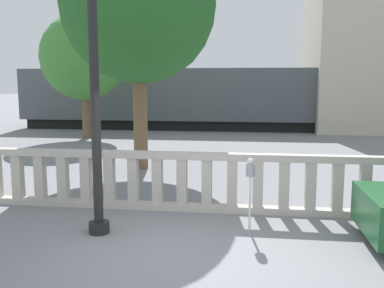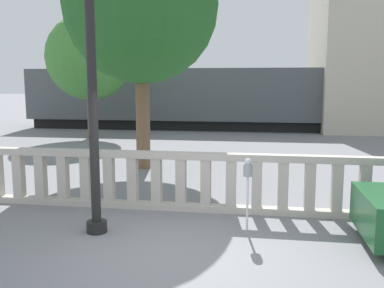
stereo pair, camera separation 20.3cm
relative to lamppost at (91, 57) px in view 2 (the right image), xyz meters
name	(u,v)px [view 2 (the right image)]	position (x,y,z in m)	size (l,w,h in m)	color
ground_plane	(169,257)	(1.50, -0.88, -3.06)	(160.00, 160.00, 0.00)	slate
balustrade	(193,182)	(1.50, 1.52, -2.45)	(13.59, 0.24, 1.22)	#BCB5A8
lamppost	(91,57)	(0.00, 0.00, 0.00)	(0.36, 0.36, 6.04)	black
parking_meter	(248,174)	(2.62, 0.45, -2.01)	(0.16, 0.16, 1.32)	silver
train_near	(273,98)	(3.52, 16.93, -1.30)	(26.95, 3.05, 3.94)	black
tree_left	(141,6)	(-0.69, 5.66, 1.77)	(4.56, 4.56, 7.12)	brown
tree_right	(89,57)	(-5.00, 12.21, 0.69)	(3.97, 3.97, 5.75)	brown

